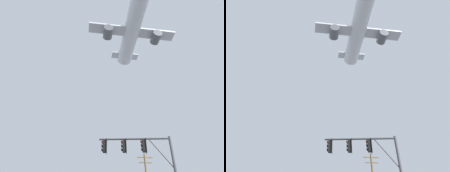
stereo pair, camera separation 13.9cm
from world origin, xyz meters
TOP-DOWN VIEW (x-y plane):
  - signal_pole_near at (3.69, 8.98)m, footprint 5.30×0.96m
  - airplane at (8.41, 25.88)m, footprint 22.42×29.01m

SIDE VIEW (x-z plane):
  - signal_pole_near at x=3.69m, z-range 1.75..8.26m
  - airplane at x=8.41m, z-range 38.29..46.22m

